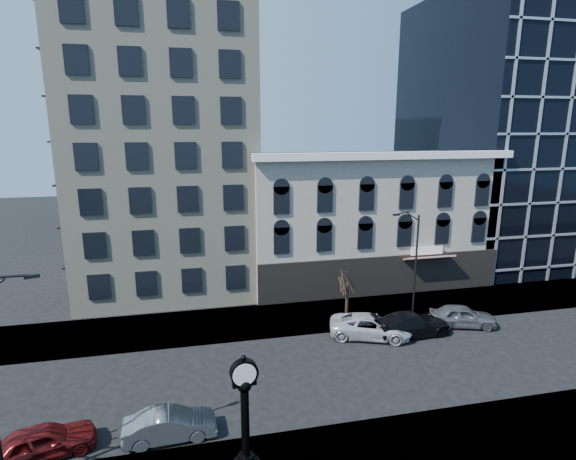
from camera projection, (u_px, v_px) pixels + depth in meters
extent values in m
plane|color=black|center=(270.00, 378.00, 26.53)|extent=(160.00, 160.00, 0.00)
cube|color=gray|center=(251.00, 321.00, 34.13)|extent=(160.00, 6.00, 0.12)
cube|color=#BBB196|center=(161.00, 74.00, 39.08)|extent=(15.00, 15.00, 38.00)
cube|color=#AB9C8D|center=(363.00, 218.00, 42.93)|extent=(22.00, 10.00, 12.00)
cube|color=white|center=(390.00, 156.00, 36.59)|extent=(22.60, 0.80, 0.60)
cube|color=black|center=(383.00, 276.00, 39.07)|extent=(22.00, 0.30, 3.60)
cube|color=maroon|center=(429.00, 258.00, 39.03)|extent=(4.50, 1.18, 0.55)
cube|color=black|center=(517.00, 131.00, 50.10)|extent=(20.00, 20.00, 28.00)
cylinder|color=black|center=(246.00, 460.00, 19.21)|extent=(0.89, 0.89, 0.22)
cylinder|color=black|center=(246.00, 456.00, 19.16)|extent=(0.67, 0.67, 0.18)
cylinder|color=black|center=(245.00, 422.00, 18.78)|extent=(0.36, 0.36, 3.22)
sphere|color=black|center=(244.00, 385.00, 18.40)|extent=(0.62, 0.62, 0.62)
cube|color=black|center=(244.00, 382.00, 18.37)|extent=(1.02, 0.36, 0.28)
cylinder|color=black|center=(244.00, 373.00, 18.27)|extent=(1.19, 0.49, 1.16)
cylinder|color=white|center=(245.00, 375.00, 18.09)|extent=(0.97, 0.14, 0.98)
cylinder|color=white|center=(243.00, 370.00, 18.45)|extent=(0.97, 0.14, 0.98)
sphere|color=black|center=(244.00, 358.00, 18.12)|extent=(0.22, 0.22, 0.22)
cube|color=black|center=(32.00, 276.00, 17.23)|extent=(0.59, 0.38, 0.14)
cylinder|color=black|center=(416.00, 267.00, 33.91)|extent=(0.15, 0.15, 8.04)
cylinder|color=black|center=(412.00, 314.00, 34.77)|extent=(0.34, 0.34, 0.37)
cube|color=black|center=(398.00, 215.00, 32.45)|extent=(0.53, 0.25, 0.13)
cylinder|color=black|center=(347.00, 300.00, 34.49)|extent=(0.25, 0.25, 2.78)
imported|color=maroon|center=(43.00, 442.00, 20.07)|extent=(4.78, 2.98, 1.52)
imported|color=#595B60|center=(170.00, 425.00, 21.27)|extent=(4.38, 1.70, 1.42)
imported|color=silver|center=(371.00, 326.00, 31.59)|extent=(6.28, 4.46, 1.59)
imported|color=black|center=(411.00, 324.00, 31.86)|extent=(5.94, 2.82, 1.67)
imported|color=#595B60|center=(463.00, 316.00, 33.27)|extent=(5.11, 3.22, 1.62)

